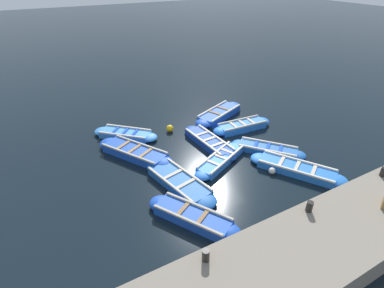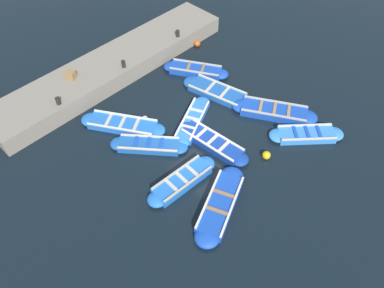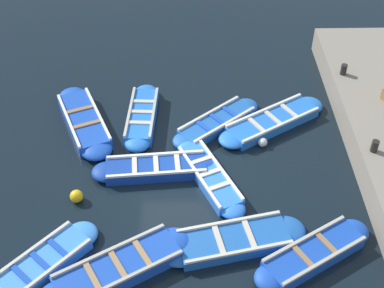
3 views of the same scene
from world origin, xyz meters
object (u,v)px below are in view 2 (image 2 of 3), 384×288
object	(u,v)px
boat_near_quay	(182,181)
wooden_crate	(71,75)
boat_far_corner	(149,145)
bollard_mid_south	(178,33)
buoy_yellow_far	(145,119)
boat_inner_gap	(220,205)
buoy_white_drifting	(197,44)
buoy_orange_near	(266,155)
boat_mid_row	(274,111)
bollard_north	(58,101)
boat_drifting	(193,121)
boat_tucked	(217,92)
boat_stern_in	(123,125)
boat_end_of_row	(306,135)
boat_bow_out	(196,70)
bollard_mid_north	(124,64)
boat_outer_right	(212,142)

from	to	relation	value
boat_near_quay	wooden_crate	bearing A→B (deg)	178.64
boat_far_corner	bollard_mid_south	size ratio (longest dim) A/B	8.73
boat_far_corner	buoy_yellow_far	distance (m)	1.63
boat_inner_gap	buoy_yellow_far	size ratio (longest dim) A/B	13.72
boat_inner_gap	buoy_white_drifting	bearing A→B (deg)	138.56
wooden_crate	buoy_orange_near	distance (m)	9.77
boat_mid_row	bollard_north	bearing A→B (deg)	-134.38
boat_drifting	bollard_mid_south	size ratio (longest dim) A/B	9.54
boat_mid_row	boat_tucked	world-z (taller)	boat_mid_row
boat_stern_in	boat_end_of_row	bearing A→B (deg)	40.10
boat_mid_row	buoy_orange_near	size ratio (longest dim) A/B	10.90
bollard_mid_south	wooden_crate	world-z (taller)	wooden_crate
boat_bow_out	boat_drifting	size ratio (longest dim) A/B	1.00
boat_bow_out	buoy_white_drifting	world-z (taller)	boat_bow_out
boat_far_corner	buoy_white_drifting	world-z (taller)	buoy_white_drifting
boat_mid_row	boat_bow_out	xyz separation A→B (m)	(-4.69, -0.35, -0.01)
boat_near_quay	bollard_mid_south	world-z (taller)	bollard_mid_south
boat_stern_in	bollard_mid_south	distance (m)	6.38
boat_drifting	boat_mid_row	bearing A→B (deg)	52.99
boat_inner_gap	bollard_mid_north	xyz separation A→B (m)	(-8.31, 2.23, 0.85)
boat_near_quay	boat_bow_out	size ratio (longest dim) A/B	1.00
boat_near_quay	buoy_white_drifting	xyz separation A→B (m)	(-6.00, 7.11, -0.00)
buoy_orange_near	buoy_yellow_far	bearing A→B (deg)	-158.15
bollard_north	buoy_orange_near	xyz separation A→B (m)	(8.10, 4.59, -0.86)
bollard_mid_north	boat_outer_right	bearing A→B (deg)	-1.26
bollard_mid_north	boat_end_of_row	bearing A→B (deg)	19.60
boat_inner_gap	boat_drifting	size ratio (longest dim) A/B	1.14
boat_bow_out	wooden_crate	xyz separation A→B (m)	(-3.18, -5.18, 0.88)
wooden_crate	buoy_orange_near	xyz separation A→B (m)	(9.19, 3.18, -0.88)
boat_far_corner	bollard_mid_south	distance (m)	7.21
boat_drifting	buoy_yellow_far	xyz separation A→B (m)	(-1.66, -1.41, -0.01)
boat_stern_in	boat_inner_gap	distance (m)	5.88
boat_end_of_row	boat_near_quay	bearing A→B (deg)	-111.03
boat_inner_gap	bollard_mid_north	bearing A→B (deg)	164.99
boat_mid_row	boat_far_corner	bearing A→B (deg)	-115.88
boat_bow_out	boat_far_corner	bearing A→B (deg)	-67.55
boat_far_corner	bollard_north	bearing A→B (deg)	-159.65
bollard_north	buoy_orange_near	world-z (taller)	bollard_north
bollard_mid_south	buoy_orange_near	world-z (taller)	bollard_mid_south
boat_end_of_row	buoy_yellow_far	bearing A→B (deg)	-143.59
boat_far_corner	buoy_yellow_far	world-z (taller)	boat_far_corner
boat_tucked	buoy_white_drifting	bearing A→B (deg)	147.51
boat_drifting	bollard_mid_south	distance (m)	5.74
bollard_mid_south	boat_drifting	bearing A→B (deg)	-37.69
bollard_mid_north	buoy_yellow_far	bearing A→B (deg)	-23.02
boat_near_quay	bollard_mid_north	distance (m)	7.01
boat_mid_row	buoy_yellow_far	bearing A→B (deg)	-131.55
boat_tucked	boat_drifting	size ratio (longest dim) A/B	1.16
boat_end_of_row	boat_mid_row	xyz separation A→B (m)	(-1.86, 0.17, 0.03)
boat_drifting	bollard_mid_north	bearing A→B (deg)	-177.31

